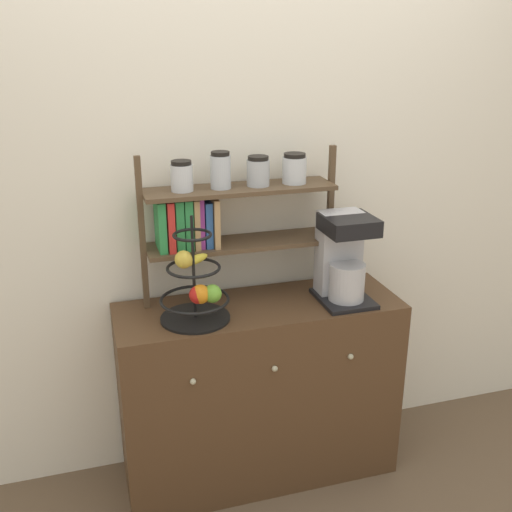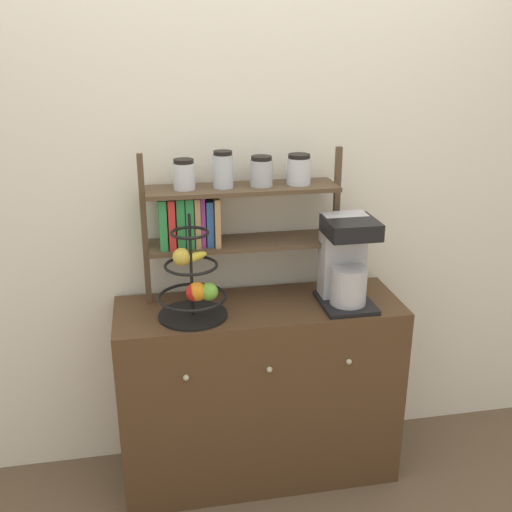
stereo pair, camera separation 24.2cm
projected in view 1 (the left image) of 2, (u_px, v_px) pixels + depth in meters
ground_plane at (273, 498)px, 2.60m from camera, size 12.00×12.00×0.00m
wall_back at (243, 183)px, 2.56m from camera, size 7.00×0.05×2.60m
sideboard at (259, 391)px, 2.64m from camera, size 1.20×0.43×0.83m
coffee_maker at (343, 257)px, 2.50m from camera, size 0.21×0.26×0.37m
fruit_stand at (196, 288)px, 2.32m from camera, size 0.28×0.28×0.43m
shelf_hutch at (221, 208)px, 2.43m from camera, size 0.83×0.20×0.63m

